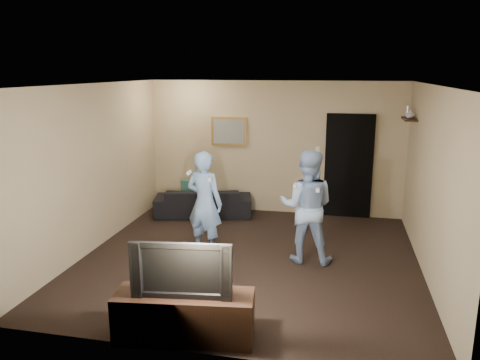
% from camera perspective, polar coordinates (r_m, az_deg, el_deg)
% --- Properties ---
extents(ground, '(5.00, 5.00, 0.00)m').
position_cam_1_polar(ground, '(7.22, 1.15, -9.54)').
color(ground, black).
rests_on(ground, ground).
extents(ceiling, '(5.00, 5.00, 0.04)m').
position_cam_1_polar(ceiling, '(6.65, 1.25, 11.56)').
color(ceiling, silver).
rests_on(ceiling, wall_back).
extents(wall_back, '(5.00, 0.04, 2.60)m').
position_cam_1_polar(wall_back, '(9.24, 4.15, 3.93)').
color(wall_back, tan).
rests_on(wall_back, ground).
extents(wall_front, '(5.00, 0.04, 2.60)m').
position_cam_1_polar(wall_front, '(4.48, -4.93, -6.37)').
color(wall_front, tan).
rests_on(wall_front, ground).
extents(wall_left, '(0.04, 5.00, 2.60)m').
position_cam_1_polar(wall_left, '(7.68, -17.44, 1.41)').
color(wall_left, tan).
rests_on(wall_left, ground).
extents(wall_right, '(0.04, 5.00, 2.60)m').
position_cam_1_polar(wall_right, '(6.82, 22.31, -0.45)').
color(wall_right, tan).
rests_on(wall_right, ground).
extents(sofa, '(1.99, 1.14, 0.55)m').
position_cam_1_polar(sofa, '(9.22, -4.50, -2.64)').
color(sofa, black).
rests_on(sofa, ground).
extents(throw_pillow, '(0.43, 0.18, 0.41)m').
position_cam_1_polar(throw_pillow, '(9.23, -5.89, -1.32)').
color(throw_pillow, '#17463D').
rests_on(throw_pillow, sofa).
extents(painting_frame, '(0.72, 0.05, 0.57)m').
position_cam_1_polar(painting_frame, '(9.34, -1.34, 5.92)').
color(painting_frame, olive).
rests_on(painting_frame, wall_back).
extents(painting_canvas, '(0.62, 0.01, 0.47)m').
position_cam_1_polar(painting_canvas, '(9.31, -1.38, 5.90)').
color(painting_canvas, slate).
rests_on(painting_canvas, painting_frame).
extents(doorway, '(0.90, 0.06, 2.00)m').
position_cam_1_polar(doorway, '(9.18, 13.09, 1.65)').
color(doorway, black).
rests_on(doorway, ground).
extents(light_switch, '(0.08, 0.02, 0.12)m').
position_cam_1_polar(light_switch, '(9.14, 9.43, 3.68)').
color(light_switch, silver).
rests_on(light_switch, wall_back).
extents(wall_shelf, '(0.20, 0.60, 0.03)m').
position_cam_1_polar(wall_shelf, '(8.45, 19.93, 7.01)').
color(wall_shelf, black).
rests_on(wall_shelf, wall_right).
extents(shelf_vase, '(0.18, 0.18, 0.15)m').
position_cam_1_polar(shelf_vase, '(8.40, 20.01, 7.57)').
color(shelf_vase, silver).
rests_on(shelf_vase, wall_shelf).
extents(shelf_figurine, '(0.06, 0.06, 0.18)m').
position_cam_1_polar(shelf_figurine, '(8.67, 19.78, 7.86)').
color(shelf_figurine, '#B9B9BE').
rests_on(shelf_figurine, wall_shelf).
extents(tv_console, '(1.52, 0.65, 0.53)m').
position_cam_1_polar(tv_console, '(5.21, -6.80, -16.19)').
color(tv_console, black).
rests_on(tv_console, ground).
extents(television, '(1.06, 0.27, 0.61)m').
position_cam_1_polar(television, '(4.95, -6.98, -10.49)').
color(television, black).
rests_on(television, tv_console).
extents(wii_player_left, '(0.67, 0.55, 1.62)m').
position_cam_1_polar(wii_player_left, '(7.19, -4.34, -2.81)').
color(wii_player_left, '#7AA1D4').
rests_on(wii_player_left, ground).
extents(wii_player_right, '(0.83, 0.66, 1.68)m').
position_cam_1_polar(wii_player_right, '(6.95, 8.13, -3.23)').
color(wii_player_right, '#92AED5').
rests_on(wii_player_right, ground).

